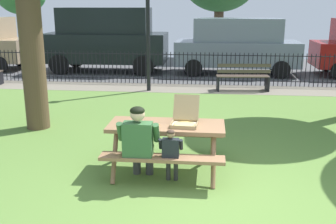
{
  "coord_description": "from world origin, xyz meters",
  "views": [
    {
      "loc": [
        -0.06,
        -4.79,
        2.56
      ],
      "look_at": [
        -0.79,
        1.9,
        0.75
      ],
      "focal_mm": 42.71,
      "sensor_mm": 36.0,
      "label": 1
    }
  ],
  "objects_px": {
    "park_bench_center": "(243,77)",
    "lamp_post_walkway": "(148,4)",
    "parked_car_center": "(237,45)",
    "adult_at_table": "(139,141)",
    "parked_car_left": "(106,38)",
    "picnic_table_foreground": "(166,135)",
    "child_at_table": "(171,151)",
    "pizza_box_open": "(185,119)",
    "pizza_slice_on_table": "(152,125)"
  },
  "relations": [
    {
      "from": "lamp_post_walkway",
      "to": "parked_car_left",
      "type": "relative_size",
      "value": 0.9
    },
    {
      "from": "child_at_table",
      "to": "parked_car_center",
      "type": "height_order",
      "value": "parked_car_center"
    },
    {
      "from": "child_at_table",
      "to": "lamp_post_walkway",
      "type": "xyz_separation_m",
      "value": [
        -1.36,
        6.57,
        2.07
      ]
    },
    {
      "from": "child_at_table",
      "to": "park_bench_center",
      "type": "height_order",
      "value": "child_at_table"
    },
    {
      "from": "lamp_post_walkway",
      "to": "adult_at_table",
      "type": "bearing_deg",
      "value": -82.26
    },
    {
      "from": "pizza_slice_on_table",
      "to": "lamp_post_walkway",
      "type": "relative_size",
      "value": 0.06
    },
    {
      "from": "park_bench_center",
      "to": "lamp_post_walkway",
      "type": "height_order",
      "value": "lamp_post_walkway"
    },
    {
      "from": "park_bench_center",
      "to": "lamp_post_walkway",
      "type": "bearing_deg",
      "value": -174.09
    },
    {
      "from": "pizza_slice_on_table",
      "to": "child_at_table",
      "type": "relative_size",
      "value": 0.31
    },
    {
      "from": "picnic_table_foreground",
      "to": "pizza_slice_on_table",
      "type": "bearing_deg",
      "value": -158.59
    },
    {
      "from": "pizza_box_open",
      "to": "parked_car_left",
      "type": "relative_size",
      "value": 0.11
    },
    {
      "from": "adult_at_table",
      "to": "parked_car_center",
      "type": "bearing_deg",
      "value": 78.97
    },
    {
      "from": "lamp_post_walkway",
      "to": "picnic_table_foreground",
      "type": "bearing_deg",
      "value": -78.47
    },
    {
      "from": "adult_at_table",
      "to": "park_bench_center",
      "type": "height_order",
      "value": "adult_at_table"
    },
    {
      "from": "pizza_slice_on_table",
      "to": "park_bench_center",
      "type": "bearing_deg",
      "value": 73.89
    },
    {
      "from": "parked_car_left",
      "to": "parked_car_center",
      "type": "xyz_separation_m",
      "value": [
        5.06,
        -0.0,
        -0.21
      ]
    },
    {
      "from": "picnic_table_foreground",
      "to": "pizza_box_open",
      "type": "xyz_separation_m",
      "value": [
        0.29,
        0.01,
        0.26
      ]
    },
    {
      "from": "adult_at_table",
      "to": "lamp_post_walkway",
      "type": "bearing_deg",
      "value": 97.74
    },
    {
      "from": "picnic_table_foreground",
      "to": "adult_at_table",
      "type": "height_order",
      "value": "adult_at_table"
    },
    {
      "from": "adult_at_table",
      "to": "park_bench_center",
      "type": "bearing_deg",
      "value": 73.84
    },
    {
      "from": "parked_car_left",
      "to": "adult_at_table",
      "type": "bearing_deg",
      "value": -72.8
    },
    {
      "from": "pizza_box_open",
      "to": "parked_car_center",
      "type": "bearing_deg",
      "value": 82.08
    },
    {
      "from": "picnic_table_foreground",
      "to": "child_at_table",
      "type": "distance_m",
      "value": 0.55
    },
    {
      "from": "picnic_table_foreground",
      "to": "parked_car_left",
      "type": "height_order",
      "value": "parked_car_left"
    },
    {
      "from": "adult_at_table",
      "to": "parked_car_left",
      "type": "xyz_separation_m",
      "value": [
        -3.1,
        10.02,
        0.65
      ]
    },
    {
      "from": "adult_at_table",
      "to": "park_bench_center",
      "type": "distance_m",
      "value": 7.13
    },
    {
      "from": "pizza_box_open",
      "to": "parked_car_left",
      "type": "xyz_separation_m",
      "value": [
        -3.73,
        9.51,
        0.45
      ]
    },
    {
      "from": "pizza_box_open",
      "to": "lamp_post_walkway",
      "type": "bearing_deg",
      "value": 104.13
    },
    {
      "from": "park_bench_center",
      "to": "lamp_post_walkway",
      "type": "xyz_separation_m",
      "value": [
        -2.87,
        -0.3,
        2.17
      ]
    },
    {
      "from": "adult_at_table",
      "to": "child_at_table",
      "type": "height_order",
      "value": "adult_at_table"
    },
    {
      "from": "picnic_table_foreground",
      "to": "park_bench_center",
      "type": "xyz_separation_m",
      "value": [
        1.64,
        6.34,
        -0.18
      ]
    },
    {
      "from": "parked_car_left",
      "to": "picnic_table_foreground",
      "type": "bearing_deg",
      "value": -70.11
    },
    {
      "from": "pizza_slice_on_table",
      "to": "adult_at_table",
      "type": "relative_size",
      "value": 0.23
    },
    {
      "from": "adult_at_table",
      "to": "child_at_table",
      "type": "bearing_deg",
      "value": -2.92
    },
    {
      "from": "parked_car_center",
      "to": "picnic_table_foreground",
      "type": "bearing_deg",
      "value": -99.6
    },
    {
      "from": "park_bench_center",
      "to": "adult_at_table",
      "type": "bearing_deg",
      "value": -106.16
    },
    {
      "from": "child_at_table",
      "to": "parked_car_left",
      "type": "height_order",
      "value": "parked_car_left"
    },
    {
      "from": "adult_at_table",
      "to": "picnic_table_foreground",
      "type": "bearing_deg",
      "value": 55.75
    },
    {
      "from": "pizza_box_open",
      "to": "adult_at_table",
      "type": "bearing_deg",
      "value": -141.09
    },
    {
      "from": "child_at_table",
      "to": "parked_car_left",
      "type": "distance_m",
      "value": 10.69
    },
    {
      "from": "child_at_table",
      "to": "lamp_post_walkway",
      "type": "bearing_deg",
      "value": 101.7
    },
    {
      "from": "pizza_box_open",
      "to": "park_bench_center",
      "type": "relative_size",
      "value": 0.32
    },
    {
      "from": "picnic_table_foreground",
      "to": "adult_at_table",
      "type": "bearing_deg",
      "value": -124.25
    },
    {
      "from": "lamp_post_walkway",
      "to": "parked_car_center",
      "type": "relative_size",
      "value": 0.92
    },
    {
      "from": "parked_car_left",
      "to": "parked_car_center",
      "type": "distance_m",
      "value": 5.06
    },
    {
      "from": "pizza_slice_on_table",
      "to": "lamp_post_walkway",
      "type": "height_order",
      "value": "lamp_post_walkway"
    },
    {
      "from": "picnic_table_foreground",
      "to": "pizza_slice_on_table",
      "type": "relative_size",
      "value": 6.66
    },
    {
      "from": "park_bench_center",
      "to": "parked_car_left",
      "type": "bearing_deg",
      "value": 147.98
    },
    {
      "from": "picnic_table_foreground",
      "to": "adult_at_table",
      "type": "xyz_separation_m",
      "value": [
        -0.34,
        -0.5,
        0.06
      ]
    },
    {
      "from": "picnic_table_foreground",
      "to": "parked_car_center",
      "type": "height_order",
      "value": "parked_car_center"
    }
  ]
}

